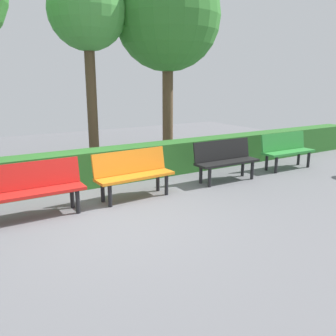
% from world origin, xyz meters
% --- Properties ---
extents(ground_plane, '(19.21, 19.21, 0.00)m').
position_xyz_m(ground_plane, '(0.00, 0.00, 0.00)').
color(ground_plane, slate).
extents(bench_green, '(1.43, 0.49, 0.86)m').
position_xyz_m(bench_green, '(-4.92, -0.65, 0.48)').
color(bench_green, '#2D8C38').
rests_on(bench_green, ground_plane).
extents(bench_black, '(1.46, 0.48, 0.86)m').
position_xyz_m(bench_black, '(-2.94, -0.58, 0.48)').
color(bench_black, black).
rests_on(bench_black, ground_plane).
extents(bench_orange, '(1.47, 0.53, 0.86)m').
position_xyz_m(bench_orange, '(-0.77, -0.58, 0.48)').
color(bench_orange, orange).
rests_on(bench_orange, ground_plane).
extents(bench_red, '(1.60, 0.46, 0.86)m').
position_xyz_m(bench_red, '(1.00, -0.55, 0.48)').
color(bench_red, red).
rests_on(bench_red, ground_plane).
extents(hedge_row, '(15.21, 0.56, 0.73)m').
position_xyz_m(hedge_row, '(-0.91, -1.73, 0.36)').
color(hedge_row, '#2D6B28').
rests_on(hedge_row, ground_plane).
extents(tree_near, '(2.66, 2.66, 4.96)m').
position_xyz_m(tree_near, '(-3.02, -3.06, 3.61)').
color(tree_near, brown).
rests_on(tree_near, ground_plane).
extents(tree_mid, '(1.81, 1.81, 4.56)m').
position_xyz_m(tree_mid, '(-1.04, -3.37, 3.59)').
color(tree_mid, brown).
rests_on(tree_mid, ground_plane).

